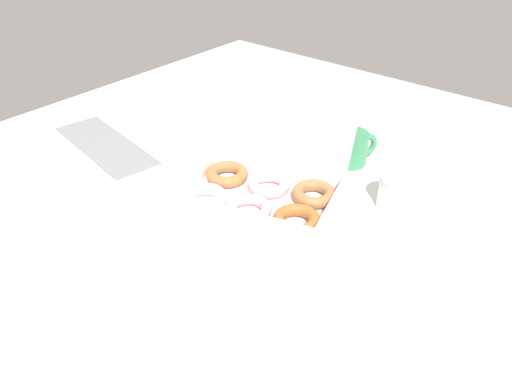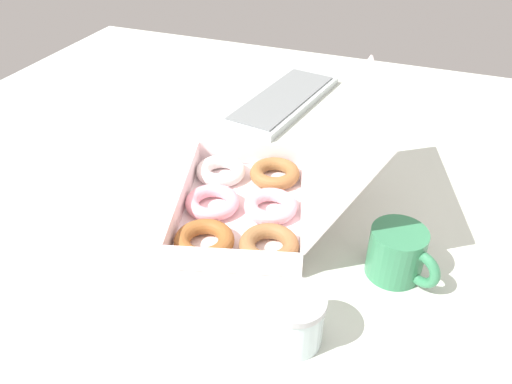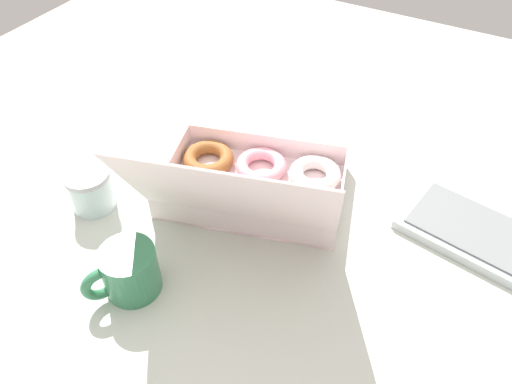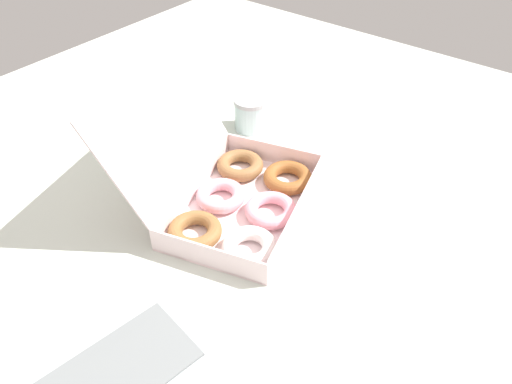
# 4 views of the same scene
# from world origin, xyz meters

# --- Properties ---
(ground_plane) EXTENTS (1.80, 1.80, 0.02)m
(ground_plane) POSITION_xyz_m (0.00, 0.00, -0.01)
(ground_plane) COLOR silver
(donut_box) EXTENTS (0.41, 0.42, 0.25)m
(donut_box) POSITION_xyz_m (-0.04, 0.01, 0.03)
(donut_box) COLOR white
(donut_box) RESTS_ON ground_plane
(coffee_mug) EXTENTS (0.09, 0.12, 0.08)m
(coffee_mug) POSITION_xyz_m (0.03, 0.28, 0.04)
(coffee_mug) COLOR #357F55
(coffee_mug) RESTS_ON ground_plane
(glass_jar) EXTENTS (0.08, 0.08, 0.08)m
(glass_jar) POSITION_xyz_m (0.21, 0.16, 0.04)
(glass_jar) COLOR silver
(glass_jar) RESTS_ON ground_plane
(paper_napkin) EXTENTS (0.16, 0.15, 0.00)m
(paper_napkin) POSITION_xyz_m (0.16, -0.27, 0.00)
(paper_napkin) COLOR white
(paper_napkin) RESTS_ON ground_plane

